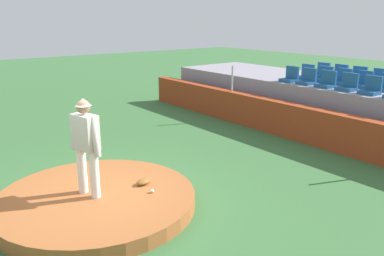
{
  "coord_description": "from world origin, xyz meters",
  "views": [
    {
      "loc": [
        6.47,
        -2.7,
        3.48
      ],
      "look_at": [
        0.0,
        2.29,
        1.17
      ],
      "focal_mm": 36.75,
      "sensor_mm": 36.0,
      "label": 1
    }
  ],
  "objects_px": {
    "fielding_glove": "(143,182)",
    "stadium_chair_2": "(327,82)",
    "stadium_chair_0": "(290,77)",
    "stadium_chair_1": "(307,79)",
    "stadium_chair_15": "(379,80)",
    "pitcher": "(86,140)",
    "stadium_chair_3": "(348,85)",
    "stadium_chair_9": "(363,82)",
    "stadium_chair_13": "(339,75)",
    "stadium_chair_8": "(342,80)",
    "stadium_chair_4": "(371,88)",
    "baseball": "(152,191)",
    "stadium_chair_7": "(324,77)",
    "stadium_chair_14": "(358,77)",
    "stadium_chair_12": "(322,73)",
    "stadium_chair_6": "(306,75)"
  },
  "relations": [
    {
      "from": "baseball",
      "to": "stadium_chair_9",
      "type": "bearing_deg",
      "value": 92.04
    },
    {
      "from": "stadium_chair_8",
      "to": "stadium_chair_15",
      "type": "distance_m",
      "value": 1.12
    },
    {
      "from": "stadium_chair_9",
      "to": "stadium_chair_1",
      "type": "bearing_deg",
      "value": 30.43
    },
    {
      "from": "stadium_chair_3",
      "to": "stadium_chair_9",
      "type": "bearing_deg",
      "value": -89.48
    },
    {
      "from": "stadium_chair_1",
      "to": "stadium_chair_9",
      "type": "height_order",
      "value": "same"
    },
    {
      "from": "stadium_chair_0",
      "to": "stadium_chair_4",
      "type": "height_order",
      "value": "same"
    },
    {
      "from": "stadium_chair_8",
      "to": "stadium_chair_15",
      "type": "xyz_separation_m",
      "value": [
        0.72,
        0.86,
        0.0
      ]
    },
    {
      "from": "stadium_chair_13",
      "to": "stadium_chair_15",
      "type": "bearing_deg",
      "value": 178.27
    },
    {
      "from": "stadium_chair_2",
      "to": "stadium_chair_15",
      "type": "xyz_separation_m",
      "value": [
        0.72,
        1.7,
        0.0
      ]
    },
    {
      "from": "fielding_glove",
      "to": "stadium_chair_2",
      "type": "height_order",
      "value": "stadium_chair_2"
    },
    {
      "from": "stadium_chair_4",
      "to": "stadium_chair_14",
      "type": "bearing_deg",
      "value": -50.93
    },
    {
      "from": "stadium_chair_4",
      "to": "stadium_chair_14",
      "type": "relative_size",
      "value": 1.0
    },
    {
      "from": "stadium_chair_0",
      "to": "stadium_chair_1",
      "type": "relative_size",
      "value": 1.0
    },
    {
      "from": "stadium_chair_6",
      "to": "stadium_chair_14",
      "type": "bearing_deg",
      "value": -149.11
    },
    {
      "from": "stadium_chair_6",
      "to": "stadium_chair_8",
      "type": "height_order",
      "value": "same"
    },
    {
      "from": "stadium_chair_0",
      "to": "stadium_chair_8",
      "type": "bearing_deg",
      "value": -148.23
    },
    {
      "from": "stadium_chair_6",
      "to": "pitcher",
      "type": "bearing_deg",
      "value": 101.14
    },
    {
      "from": "stadium_chair_1",
      "to": "stadium_chair_14",
      "type": "relative_size",
      "value": 1.0
    },
    {
      "from": "stadium_chair_2",
      "to": "stadium_chair_7",
      "type": "bearing_deg",
      "value": -51.87
    },
    {
      "from": "pitcher",
      "to": "stadium_chair_9",
      "type": "height_order",
      "value": "pitcher"
    },
    {
      "from": "pitcher",
      "to": "stadium_chair_14",
      "type": "xyz_separation_m",
      "value": [
        -0.29,
        9.5,
        0.26
      ]
    },
    {
      "from": "pitcher",
      "to": "stadium_chair_14",
      "type": "bearing_deg",
      "value": 77.12
    },
    {
      "from": "stadium_chair_8",
      "to": "stadium_chair_0",
      "type": "bearing_deg",
      "value": 31.77
    },
    {
      "from": "baseball",
      "to": "stadium_chair_1",
      "type": "xyz_separation_m",
      "value": [
        -1.67,
        6.84,
        1.29
      ]
    },
    {
      "from": "stadium_chair_15",
      "to": "pitcher",
      "type": "bearing_deg",
      "value": 87.46
    },
    {
      "from": "stadium_chair_15",
      "to": "stadium_chair_12",
      "type": "bearing_deg",
      "value": -0.82
    },
    {
      "from": "stadium_chair_4",
      "to": "stadium_chair_8",
      "type": "bearing_deg",
      "value": -30.67
    },
    {
      "from": "stadium_chair_0",
      "to": "stadium_chair_13",
      "type": "distance_m",
      "value": 1.88
    },
    {
      "from": "stadium_chair_2",
      "to": "stadium_chair_14",
      "type": "relative_size",
      "value": 1.0
    },
    {
      "from": "stadium_chair_3",
      "to": "stadium_chair_8",
      "type": "bearing_deg",
      "value": -50.11
    },
    {
      "from": "stadium_chair_12",
      "to": "stadium_chair_14",
      "type": "height_order",
      "value": "same"
    },
    {
      "from": "stadium_chair_13",
      "to": "stadium_chair_15",
      "type": "distance_m",
      "value": 1.41
    },
    {
      "from": "stadium_chair_9",
      "to": "stadium_chair_13",
      "type": "relative_size",
      "value": 1.0
    },
    {
      "from": "stadium_chair_2",
      "to": "stadium_chair_13",
      "type": "distance_m",
      "value": 1.87
    },
    {
      "from": "fielding_glove",
      "to": "stadium_chair_8",
      "type": "xyz_separation_m",
      "value": [
        -0.52,
        7.6,
        1.27
      ]
    },
    {
      "from": "pitcher",
      "to": "stadium_chair_1",
      "type": "xyz_separation_m",
      "value": [
        -1.02,
        7.81,
        0.26
      ]
    },
    {
      "from": "stadium_chair_15",
      "to": "stadium_chair_2",
      "type": "bearing_deg",
      "value": 66.93
    },
    {
      "from": "fielding_glove",
      "to": "stadium_chair_15",
      "type": "relative_size",
      "value": 0.6
    },
    {
      "from": "stadium_chair_4",
      "to": "stadium_chair_12",
      "type": "bearing_deg",
      "value": -31.77
    },
    {
      "from": "stadium_chair_15",
      "to": "baseball",
      "type": "bearing_deg",
      "value": 91.57
    },
    {
      "from": "stadium_chair_3",
      "to": "stadium_chair_0",
      "type": "bearing_deg",
      "value": 0.58
    },
    {
      "from": "pitcher",
      "to": "stadium_chair_3",
      "type": "height_order",
      "value": "pitcher"
    },
    {
      "from": "stadium_chair_0",
      "to": "stadium_chair_4",
      "type": "bearing_deg",
      "value": -179.45
    },
    {
      "from": "baseball",
      "to": "stadium_chair_7",
      "type": "height_order",
      "value": "stadium_chair_7"
    },
    {
      "from": "stadium_chair_6",
      "to": "stadium_chair_13",
      "type": "distance_m",
      "value": 1.13
    },
    {
      "from": "fielding_glove",
      "to": "stadium_chair_0",
      "type": "height_order",
      "value": "stadium_chair_0"
    },
    {
      "from": "stadium_chair_1",
      "to": "fielding_glove",
      "type": "bearing_deg",
      "value": 100.3
    },
    {
      "from": "stadium_chair_9",
      "to": "stadium_chair_2",
      "type": "bearing_deg",
      "value": 51.02
    },
    {
      "from": "stadium_chair_0",
      "to": "stadium_chair_9",
      "type": "xyz_separation_m",
      "value": [
        2.05,
        0.85,
        0.0
      ]
    },
    {
      "from": "fielding_glove",
      "to": "stadium_chair_15",
      "type": "bearing_deg",
      "value": -13.52
    }
  ]
}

